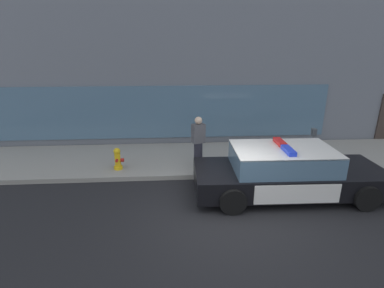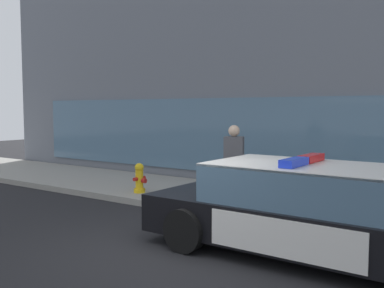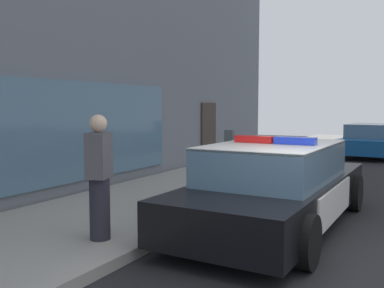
{
  "view_description": "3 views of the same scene",
  "coord_description": "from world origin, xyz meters",
  "views": [
    {
      "loc": [
        -1.25,
        -6.22,
        4.01
      ],
      "look_at": [
        -0.67,
        2.61,
        0.99
      ],
      "focal_mm": 27.26,
      "sensor_mm": 36.0,
      "label": 1
    },
    {
      "loc": [
        4.01,
        -5.25,
        2.19
      ],
      "look_at": [
        -0.96,
        1.9,
        1.5
      ],
      "focal_mm": 40.88,
      "sensor_mm": 36.0,
      "label": 2
    },
    {
      "loc": [
        -4.93,
        -1.16,
        1.96
      ],
      "look_at": [
        -0.35,
        1.35,
        1.51
      ],
      "focal_mm": 40.32,
      "sensor_mm": 36.0,
      "label": 3
    }
  ],
  "objects": [
    {
      "name": "ground",
      "position": [
        0.0,
        0.0,
        0.0
      ],
      "size": [
        48.0,
        48.0,
        0.0
      ],
      "primitive_type": "plane",
      "color": "black"
    },
    {
      "name": "sidewalk",
      "position": [
        0.0,
        3.65,
        0.07
      ],
      "size": [
        48.0,
        3.18,
        0.15
      ],
      "primitive_type": "cube",
      "color": "gray",
      "rests_on": "ground"
    },
    {
      "name": "storefront_building",
      "position": [
        0.63,
        11.18,
        4.91
      ],
      "size": [
        24.34,
        11.86,
        9.82
      ],
      "color": "slate",
      "rests_on": "ground"
    },
    {
      "name": "police_cruiser",
      "position": [
        1.84,
        0.97,
        0.68
      ],
      "size": [
        5.21,
        2.16,
        1.49
      ],
      "rotation": [
        0.0,
        0.0,
        -0.02
      ],
      "color": "black",
      "rests_on": "ground"
    },
    {
      "name": "fire_hydrant",
      "position": [
        -3.08,
        2.71,
        0.5
      ],
      "size": [
        0.34,
        0.39,
        0.73
      ],
      "color": "gold",
      "rests_on": "sidewalk"
    },
    {
      "name": "pedestrian_on_sidewalk",
      "position": [
        -0.46,
        2.73,
        1.01
      ],
      "size": [
        0.46,
        0.38,
        1.71
      ],
      "rotation": [
        0.0,
        0.0,
        1.92
      ],
      "color": "#23232D",
      "rests_on": "sidewalk"
    }
  ]
}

